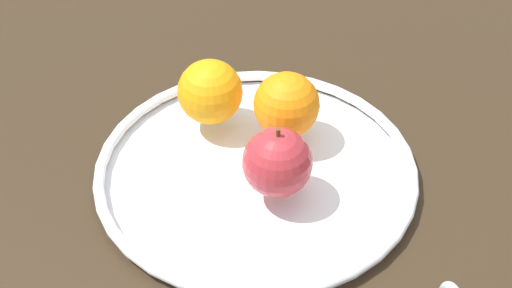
# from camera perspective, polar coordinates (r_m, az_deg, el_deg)

# --- Properties ---
(ground_plane) EXTENTS (1.45, 1.45, 0.04)m
(ground_plane) POSITION_cam_1_polar(r_m,az_deg,el_deg) (0.84, 0.00, -3.45)
(ground_plane) COLOR #302315
(fruit_bowl) EXTENTS (0.35, 0.35, 0.02)m
(fruit_bowl) POSITION_cam_1_polar(r_m,az_deg,el_deg) (0.82, 0.00, -2.02)
(fruit_bowl) COLOR white
(fruit_bowl) RESTS_ON ground_plane
(apple) EXTENTS (0.07, 0.07, 0.08)m
(apple) POSITION_cam_1_polar(r_m,az_deg,el_deg) (0.77, 1.61, -1.39)
(apple) COLOR #AC2B32
(apple) RESTS_ON fruit_bowl
(orange_back_left) EXTENTS (0.07, 0.07, 0.07)m
(orange_back_left) POSITION_cam_1_polar(r_m,az_deg,el_deg) (0.84, 2.29, 2.95)
(orange_back_left) COLOR orange
(orange_back_left) RESTS_ON fruit_bowl
(orange_back_right) EXTENTS (0.07, 0.07, 0.07)m
(orange_back_right) POSITION_cam_1_polar(r_m,az_deg,el_deg) (0.86, -3.44, 3.91)
(orange_back_right) COLOR orange
(orange_back_right) RESTS_ON fruit_bowl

